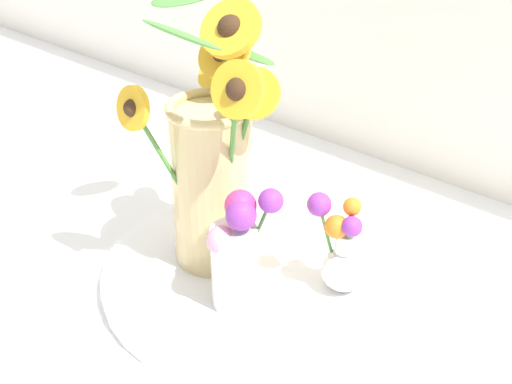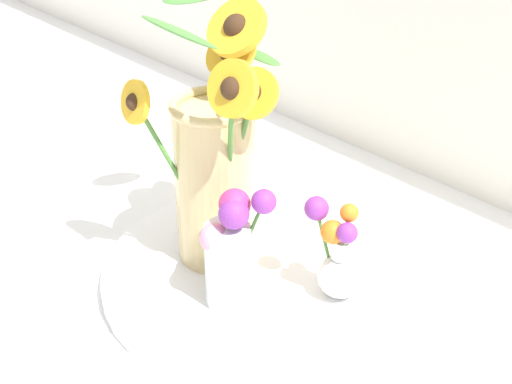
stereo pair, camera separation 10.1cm
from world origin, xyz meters
The scene contains 5 objects.
ground_plane centered at (0.00, 0.00, 0.00)m, with size 6.00×6.00×0.00m, color white.
serving_tray centered at (-0.03, 0.02, 0.01)m, with size 0.47×0.47×0.02m.
mason_jar_sunflowers centered at (-0.10, 0.01, 0.18)m, with size 0.26×0.23×0.41m.
vase_small_center centered at (0.00, -0.06, 0.11)m, with size 0.09×0.09×0.19m.
vase_bulb_right centered at (0.10, 0.06, 0.08)m, with size 0.09×0.07×0.15m.
Camera 1 is at (0.52, -0.65, 0.69)m, focal length 50.00 mm.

